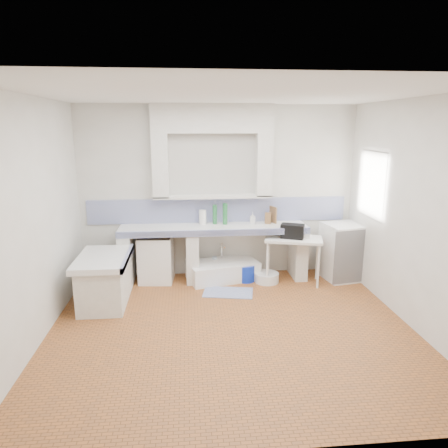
{
  "coord_description": "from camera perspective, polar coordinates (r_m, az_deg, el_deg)",
  "views": [
    {
      "loc": [
        -0.52,
        -4.62,
        2.46
      ],
      "look_at": [
        0.0,
        1.0,
        1.1
      ],
      "focal_mm": 32.65,
      "sensor_mm": 36.0,
      "label": 1
    }
  ],
  "objects": [
    {
      "name": "ceiling",
      "position": [
        4.66,
        1.19,
        17.73
      ],
      "size": [
        4.5,
        4.5,
        0.0
      ],
      "primitive_type": "plane",
      "rotation": [
        3.14,
        0.0,
        0.0
      ],
      "color": "silver",
      "rests_on": "ground"
    },
    {
      "name": "window_frame",
      "position": [
        6.58,
        21.45,
        5.1
      ],
      "size": [
        0.35,
        0.86,
        1.06
      ],
      "primitive_type": "cube",
      "color": "#351E11",
      "rests_on": "ground"
    },
    {
      "name": "counter_pier_left",
      "position": [
        6.72,
        -13.46,
        -4.61
      ],
      "size": [
        0.2,
        0.55,
        0.82
      ],
      "primitive_type": "cube",
      "color": "silver",
      "rests_on": "ground"
    },
    {
      "name": "floor",
      "position": [
        5.26,
        1.04,
        -14.34
      ],
      "size": [
        4.5,
        4.5,
        0.0
      ],
      "primitive_type": "plane",
      "color": "#9F5928",
      "rests_on": "ground"
    },
    {
      "name": "wall_front",
      "position": [
        2.87,
        5.59,
        -8.18
      ],
      "size": [
        4.5,
        0.0,
        4.5
      ],
      "primitive_type": "plane",
      "rotation": [
        -1.57,
        0.0,
        0.0
      ],
      "color": "silver",
      "rests_on": "ground"
    },
    {
      "name": "counter_lip",
      "position": [
        6.26,
        -1.27,
        -1.26
      ],
      "size": [
        3.0,
        0.04,
        0.1
      ],
      "primitive_type": "cube",
      "color": "navy",
      "rests_on": "ground"
    },
    {
      "name": "cutting_board",
      "position": [
        6.77,
        6.87,
        1.31
      ],
      "size": [
        0.09,
        0.19,
        0.27
      ],
      "primitive_type": "cube",
      "rotation": [
        0.0,
        0.0,
        0.38
      ],
      "color": "brown",
      "rests_on": "counter_slab"
    },
    {
      "name": "water_bottle_a",
      "position": [
        6.88,
        -1.32,
        -5.94
      ],
      "size": [
        0.1,
        0.1,
        0.33
      ],
      "primitive_type": "cylinder",
      "rotation": [
        0.0,
        0.0,
        -0.18
      ],
      "color": "silver",
      "rests_on": "ground"
    },
    {
      "name": "rug",
      "position": [
        6.25,
        0.58,
        -9.57
      ],
      "size": [
        0.81,
        0.55,
        0.01
      ],
      "primitive_type": "cube",
      "rotation": [
        0.0,
        0.0,
        -0.19
      ],
      "color": "#384996",
      "rests_on": "ground"
    },
    {
      "name": "bucket_blue",
      "position": [
        6.68,
        3.08,
        -6.83
      ],
      "size": [
        0.31,
        0.31,
        0.27
      ],
      "primitive_type": "cylinder",
      "rotation": [
        0.0,
        0.0,
        0.08
      ],
      "color": "#102DB7",
      "rests_on": "ground"
    },
    {
      "name": "side_table",
      "position": [
        6.64,
        9.59,
        -5.01
      ],
      "size": [
        0.98,
        0.7,
        0.04
      ],
      "primitive_type": "cube",
      "rotation": [
        0.0,
        0.0,
        -0.26
      ],
      "color": "white",
      "rests_on": "ground"
    },
    {
      "name": "green_bottle_a",
      "position": [
        6.63,
        -1.29,
        1.35
      ],
      "size": [
        0.08,
        0.08,
        0.32
      ],
      "primitive_type": "cylinder",
      "rotation": [
        0.0,
        0.0,
        -0.1
      ],
      "color": "#216A33",
      "rests_on": "counter_slab"
    },
    {
      "name": "wall_right",
      "position": [
        5.49,
        25.15,
        1.12
      ],
      "size": [
        0.0,
        4.5,
        4.5
      ],
      "primitive_type": "plane",
      "rotation": [
        1.57,
        0.0,
        -1.57
      ],
      "color": "silver",
      "rests_on": "ground"
    },
    {
      "name": "soap_bottle",
      "position": [
        6.66,
        4.02,
        0.81
      ],
      "size": [
        0.09,
        0.09,
        0.19
      ],
      "primitive_type": "imported",
      "rotation": [
        0.0,
        0.0,
        -0.08
      ],
      "color": "white",
      "rests_on": "counter_slab"
    },
    {
      "name": "counter_pier_mid",
      "position": [
        6.64,
        -4.44,
        -4.46
      ],
      "size": [
        0.2,
        0.55,
        0.82
      ],
      "primitive_type": "cube",
      "color": "silver",
      "rests_on": "ground"
    },
    {
      "name": "peninsula_top",
      "position": [
        5.92,
        -16.57,
        -4.72
      ],
      "size": [
        0.7,
        1.1,
        0.08
      ],
      "primitive_type": "cube",
      "color": "white",
      "rests_on": "ground"
    },
    {
      "name": "stove",
      "position": [
        6.69,
        -9.45,
        -4.8
      ],
      "size": [
        0.57,
        0.56,
        0.75
      ],
      "primitive_type": "cube",
      "rotation": [
        0.0,
        0.0,
        -0.09
      ],
      "color": "white",
      "rests_on": "ground"
    },
    {
      "name": "peninsula_lip",
      "position": [
        5.87,
        -13.4,
        -4.7
      ],
      "size": [
        0.04,
        1.1,
        0.1
      ],
      "primitive_type": "cube",
      "color": "navy",
      "rests_on": "ground"
    },
    {
      "name": "paper_towel",
      "position": [
        6.63,
        -3.0,
        0.97
      ],
      "size": [
        0.14,
        0.14,
        0.24
      ],
      "primitive_type": "cylinder",
      "rotation": [
        0.0,
        0.0,
        -0.21
      ],
      "color": "white",
      "rests_on": "counter_slab"
    },
    {
      "name": "wall_back",
      "position": [
        6.72,
        -0.79,
        4.48
      ],
      "size": [
        4.5,
        0.0,
        4.5
      ],
      "primitive_type": "plane",
      "rotation": [
        1.57,
        0.0,
        0.0
      ],
      "color": "silver",
      "rests_on": "ground"
    },
    {
      "name": "black_bag",
      "position": [
        6.49,
        9.55,
        -1.0
      ],
      "size": [
        0.41,
        0.33,
        0.22
      ],
      "primitive_type": "cube",
      "rotation": [
        0.0,
        0.0,
        -0.41
      ],
      "color": "black",
      "rests_on": "side_table"
    },
    {
      "name": "green_bottle_b",
      "position": [
        6.61,
        0.15,
        1.44
      ],
      "size": [
        0.09,
        0.09,
        0.35
      ],
      "primitive_type": "cylinder",
      "rotation": [
        0.0,
        0.0,
        -0.28
      ],
      "color": "#216A33",
      "rests_on": "counter_slab"
    },
    {
      "name": "bucket_orange",
      "position": [
        6.77,
        1.41,
        -6.73
      ],
      "size": [
        0.26,
        0.26,
        0.23
      ],
      "primitive_type": "cylinder",
      "rotation": [
        0.0,
        0.0,
        0.06
      ],
      "color": "red",
      "rests_on": "ground"
    },
    {
      "name": "basin_white",
      "position": [
        6.68,
        6.0,
        -7.45
      ],
      "size": [
        0.42,
        0.42,
        0.15
      ],
      "primitive_type": "cylinder",
      "rotation": [
        0.0,
        0.0,
        0.09
      ],
      "color": "white",
      "rests_on": "ground"
    },
    {
      "name": "alcove_mass",
      "position": [
        6.51,
        -1.64,
        14.56
      ],
      "size": [
        1.9,
        0.25,
        0.45
      ],
      "primitive_type": "cube",
      "color": "silver",
      "rests_on": "ground"
    },
    {
      "name": "counter_slab",
      "position": [
        6.53,
        -1.44,
        -0.63
      ],
      "size": [
        3.0,
        0.6,
        0.08
      ],
      "primitive_type": "cube",
      "color": "white",
      "rests_on": "ground"
    },
    {
      "name": "backsplash",
      "position": [
        6.76,
        -0.77,
        1.95
      ],
      "size": [
        4.27,
        0.03,
        0.4
      ],
      "primitive_type": "cube",
      "color": "navy",
      "rests_on": "ground"
    },
    {
      "name": "lace_valance",
      "position": [
        6.48,
        20.58,
        8.45
      ],
      "size": [
        0.01,
        0.84,
        0.24
      ],
      "primitive_type": "cube",
      "color": "white",
      "rests_on": "ground"
    },
    {
      "name": "knife_block",
      "position": [
        6.7,
        6.17,
        0.81
      ],
      "size": [
        0.11,
        0.1,
        0.18
      ],
      "primitive_type": "cube",
      "rotation": [
        0.0,
        0.0,
        -0.41
      ],
      "color": "brown",
      "rests_on": "counter_slab"
    },
    {
      "name": "water_bottle_b",
      "position": [
        6.91,
        1.39,
        -6.04
      ],
      "size": [
        0.09,
        0.09,
        0.28
      ],
      "primitive_type": "cylinder",
      "rotation": [
        0.0,
        0.0,
        -0.16
      ],
      "color": "silver",
      "rests_on": "ground"
    },
    {
      "name": "wall_left",
      "position": [
        5.04,
        -25.2,
        0.11
      ],
      "size": [
        0.0,
        4.5,
        4.5
      ],
      "primitive_type": "plane",
      "rotation": [
        1.57,
        0.0,
        1.57
      ],
      "color": "silver",
      "rests_on": "ground"
    },
    {
      "name": "peninsula_base",
      "position": [
        6.04,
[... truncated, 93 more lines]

